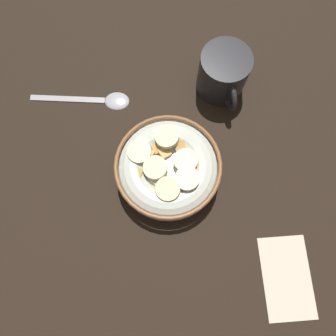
{
  "coord_description": "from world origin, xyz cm",
  "views": [
    {
      "loc": [
        11.73,
        -2.8,
        48.33
      ],
      "look_at": [
        0.0,
        0.0,
        3.0
      ],
      "focal_mm": 33.06,
      "sensor_mm": 36.0,
      "label": 1
    }
  ],
  "objects": [
    {
      "name": "cereal_bowl",
      "position": [
        -0.01,
        -0.0,
        2.71
      ],
      "size": [
        16.05,
        16.05,
        5.74
      ],
      "color": "beige",
      "rests_on": "ground_plane"
    },
    {
      "name": "ground_plane",
      "position": [
        0.0,
        0.0,
        -1.0
      ],
      "size": [
        101.61,
        101.61,
        2.0
      ],
      "primitive_type": "cube",
      "color": "black"
    },
    {
      "name": "spoon",
      "position": [
        -15.05,
        -7.95,
        0.34
      ],
      "size": [
        6.77,
        16.99,
        0.8
      ],
      "color": "#A5A5AD",
      "rests_on": "ground_plane"
    },
    {
      "name": "folded_napkin",
      "position": [
        19.62,
        13.36,
        0.15
      ],
      "size": [
        12.87,
        8.93,
        0.3
      ],
      "primitive_type": "cube",
      "rotation": [
        0.0,
        0.0,
        -0.16
      ],
      "color": "beige",
      "rests_on": "ground_plane"
    },
    {
      "name": "coffee_mug",
      "position": [
        -13.07,
        12.3,
        3.88
      ],
      "size": [
        10.6,
        8.03,
        7.76
      ],
      "color": "#262628",
      "rests_on": "ground_plane"
    }
  ]
}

